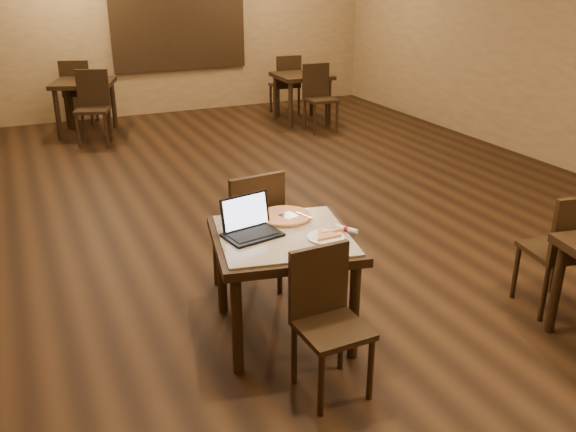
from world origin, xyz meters
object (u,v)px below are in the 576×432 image
laptop (249,224)px  other_table_a (302,82)px  tiled_table (284,248)px  other_table_b (84,90)px  other_table_b_chair_far (78,89)px  other_table_a_chair_near (319,93)px  chair_main_near (326,312)px  chair_main_far (252,227)px  other_table_b_chair_near (93,103)px  pizza_pan (285,218)px  other_table_c_chair_far (564,246)px  other_table_a_chair_far (287,81)px

laptop → other_table_a: size_ratio=0.45×
tiled_table → other_table_b: other_table_b is taller
laptop → other_table_b_chair_far: 6.88m
laptop → other_table_a_chair_near: bearing=47.7°
chair_main_near → other_table_a: size_ratio=1.02×
chair_main_far → other_table_b_chair_near: other_table_b_chair_near is taller
pizza_pan → other_table_c_chair_far: bearing=-23.9°
chair_main_far → pizza_pan: (0.11, -0.37, 0.19)m
other_table_a_chair_near → other_table_a_chair_far: same height
tiled_table → other_table_b_chair_far: 6.99m
chair_main_near → tiled_table: bearing=87.7°
chair_main_near → pizza_pan: (0.12, 0.86, 0.26)m
tiled_table → other_table_c_chair_far: bearing=-4.8°
pizza_pan → other_table_a: (2.77, 5.45, -0.11)m
tiled_table → other_table_b_chair_near: (-0.43, 5.74, -0.07)m
other_table_a → other_table_b_chair_near: size_ratio=0.83×
chair_main_far → other_table_a_chair_far: size_ratio=0.99×
tiled_table → other_table_c_chair_far: other_table_c_chair_far is taller
tiled_table → pizza_pan: (0.12, 0.24, 0.11)m
other_table_a → other_table_b: size_ratio=0.80×
other_table_b → other_table_c_chair_far: other_table_c_chair_far is taller
pizza_pan → other_table_a_chair_near: (2.77, 4.86, -0.19)m
other_table_b → other_table_b_chair_far: bearing=111.8°
other_table_a_chair_near → other_table_b_chair_near: (-3.32, 0.64, 0.02)m
other_table_a_chair_near → chair_main_near: bearing=-114.5°
other_table_b_chair_near → laptop: bearing=-68.7°
other_table_a → chair_main_far: bearing=-117.2°
other_table_a_chair_far → other_table_c_chair_far: bearing=84.6°
chair_main_near → pizza_pan: 0.91m
pizza_pan → other_table_b_chair_near: (-0.55, 5.50, -0.17)m
laptop → other_table_a_chair_far: 6.92m
other_table_c_chair_far → laptop: bearing=-7.1°
chair_main_near → other_table_a_chair_far: size_ratio=0.88×
other_table_a → other_table_b_chair_near: 3.32m
other_table_c_chair_far → pizza_pan: bearing=-13.5°
chair_main_near → other_table_a_chair_near: size_ratio=0.88×
chair_main_near → other_table_b_chair_far: other_table_b_chair_far is taller
other_table_b_chair_far → chair_main_far: bearing=113.4°
laptop → other_table_c_chair_far: (2.16, -0.68, -0.29)m
tiled_table → chair_main_far: 0.62m
pizza_pan → other_table_b: (-0.58, 6.12, -0.09)m
other_table_a_chair_near → other_table_b_chair_far: other_table_b_chair_far is taller
tiled_table → other_table_b: (-0.46, 6.36, 0.02)m
tiled_table → other_table_b_chair_far: size_ratio=1.03×
other_table_a_chair_far → other_table_b: 3.34m
laptop → pizza_pan: 0.35m
other_table_a_chair_near → other_table_c_chair_far: other_table_a_chair_near is taller
other_table_c_chair_far → chair_main_far: bearing=-20.9°
other_table_a_chair_far → pizza_pan: bearing=67.8°
laptop → other_table_b_chair_near: other_table_b_chair_near is taller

